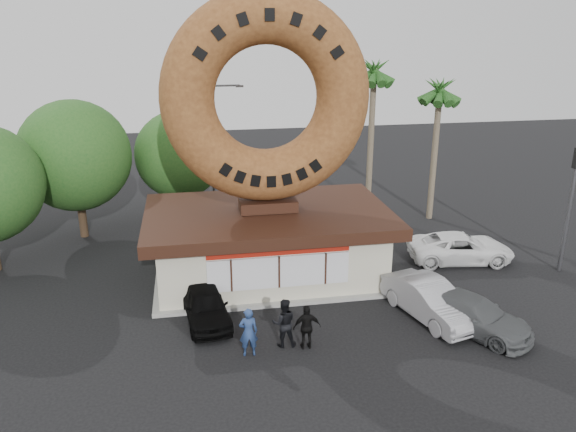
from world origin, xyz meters
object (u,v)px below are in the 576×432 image
(person_left, at_px, (248,332))
(car_silver, at_px, (430,300))
(donut_shop, at_px, (268,241))
(person_center, at_px, (284,323))
(car_black, at_px, (206,305))
(car_grey, at_px, (473,314))
(giant_donut, at_px, (267,98))
(traffic_signal, at_px, (572,195))
(car_white, at_px, (461,248))
(person_right, at_px, (307,327))
(street_lamp, at_px, (214,143))

(person_left, bearing_deg, car_silver, -168.50)
(donut_shop, bearing_deg, person_center, -93.16)
(car_black, relative_size, car_grey, 0.87)
(donut_shop, xyz_separation_m, giant_donut, (0.00, 0.02, 6.58))
(traffic_signal, height_order, car_white, traffic_signal)
(person_left, distance_m, person_right, 2.16)
(person_right, relative_size, car_silver, 0.37)
(person_right, bearing_deg, donut_shop, -84.82)
(car_black, bearing_deg, donut_shop, 43.58)
(person_left, distance_m, car_black, 3.15)
(traffic_signal, bearing_deg, person_center, -163.67)
(street_lamp, relative_size, car_white, 1.54)
(car_silver, relative_size, car_white, 0.90)
(car_black, relative_size, car_white, 0.79)
(car_white, bearing_deg, person_center, 129.07)
(donut_shop, relative_size, person_left, 5.99)
(street_lamp, relative_size, car_silver, 1.70)
(giant_donut, xyz_separation_m, person_center, (-0.34, -6.21, -7.40))
(street_lamp, height_order, traffic_signal, street_lamp)
(donut_shop, xyz_separation_m, street_lamp, (-1.86, 10.02, 2.72))
(giant_donut, height_order, car_grey, giant_donut)
(person_right, height_order, car_silver, person_right)
(donut_shop, bearing_deg, car_silver, -41.32)
(person_center, xyz_separation_m, car_grey, (7.43, -0.22, -0.26))
(car_grey, xyz_separation_m, car_white, (2.67, 6.38, 0.04))
(giant_donut, xyz_separation_m, street_lamp, (-1.86, 10.00, -3.87))
(person_center, bearing_deg, donut_shop, -89.24)
(donut_shop, relative_size, car_white, 2.15)
(street_lamp, bearing_deg, person_left, -89.47)
(person_left, bearing_deg, car_grey, -178.14)
(street_lamp, xyz_separation_m, car_black, (-1.27, -13.81, -3.78))
(person_right, distance_m, car_white, 11.35)
(donut_shop, xyz_separation_m, traffic_signal, (14.00, -1.99, 2.10))
(person_center, bearing_deg, person_left, 20.31)
(giant_donut, distance_m, car_black, 9.10)
(giant_donut, xyz_separation_m, person_left, (-1.70, -6.61, -7.41))
(donut_shop, distance_m, traffic_signal, 14.30)
(street_lamp, distance_m, car_black, 14.37)
(person_left, bearing_deg, street_lamp, -88.80)
(traffic_signal, height_order, person_center, traffic_signal)
(car_silver, distance_m, car_white, 6.44)
(car_grey, bearing_deg, car_silver, 100.53)
(car_white, bearing_deg, street_lamp, 56.86)
(traffic_signal, relative_size, car_grey, 1.29)
(donut_shop, height_order, person_right, donut_shop)
(traffic_signal, height_order, car_silver, traffic_signal)
(car_silver, bearing_deg, giant_donut, 123.16)
(giant_donut, bearing_deg, street_lamp, 100.51)
(car_white, bearing_deg, car_black, 113.97)
(person_left, xyz_separation_m, car_white, (11.47, 6.56, -0.21))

